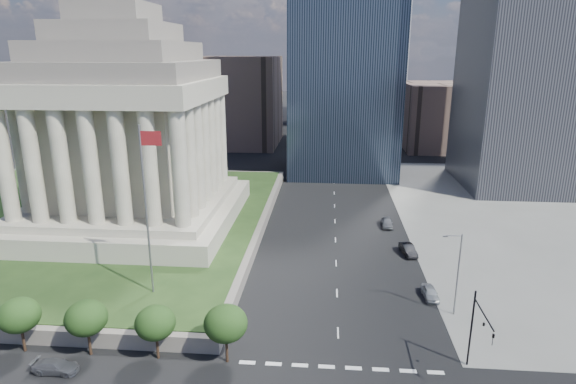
# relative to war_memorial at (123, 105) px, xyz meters

# --- Properties ---
(ground) EXTENTS (500.00, 500.00, 0.00)m
(ground) POSITION_rel_war_memorial_xyz_m (34.00, 52.00, -21.40)
(ground) COLOR black
(ground) RESTS_ON ground
(plaza_terrace) EXTENTS (66.00, 70.00, 1.80)m
(plaza_terrace) POSITION_rel_war_memorial_xyz_m (-11.00, 2.00, -20.50)
(plaza_terrace) COLOR slate
(plaza_terrace) RESTS_ON ground
(plaza_lawn) EXTENTS (64.00, 68.00, 0.10)m
(plaza_lawn) POSITION_rel_war_memorial_xyz_m (-11.00, 2.00, -19.55)
(plaza_lawn) COLOR #1F3515
(plaza_lawn) RESTS_ON plaza_terrace
(war_memorial) EXTENTS (34.00, 34.00, 39.00)m
(war_memorial) POSITION_rel_war_memorial_xyz_m (0.00, 0.00, 0.00)
(war_memorial) COLOR gray
(war_memorial) RESTS_ON plaza_lawn
(flagpole) EXTENTS (2.52, 0.24, 20.00)m
(flagpole) POSITION_rel_war_memorial_xyz_m (12.17, -24.00, -8.29)
(flagpole) COLOR slate
(flagpole) RESTS_ON plaza_lawn
(midrise_glass) EXTENTS (26.00, 26.00, 60.00)m
(midrise_glass) POSITION_rel_war_memorial_xyz_m (36.00, 47.00, 8.60)
(midrise_glass) COLOR black
(midrise_glass) RESTS_ON ground
(building_filler_ne) EXTENTS (20.00, 30.00, 20.00)m
(building_filler_ne) POSITION_rel_war_memorial_xyz_m (66.00, 82.00, -11.40)
(building_filler_ne) COLOR brown
(building_filler_ne) RESTS_ON ground
(building_filler_nw) EXTENTS (24.00, 30.00, 28.00)m
(building_filler_nw) POSITION_rel_war_memorial_xyz_m (4.00, 82.00, -7.40)
(building_filler_nw) COLOR brown
(building_filler_nw) RESTS_ON ground
(traffic_signal_ne) EXTENTS (0.30, 5.74, 8.00)m
(traffic_signal_ne) POSITION_rel_war_memorial_xyz_m (46.50, -34.30, -16.15)
(traffic_signal_ne) COLOR black
(traffic_signal_ne) RESTS_ON ground
(street_lamp_north) EXTENTS (2.13, 0.22, 10.00)m
(street_lamp_north) POSITION_rel_war_memorial_xyz_m (47.33, -23.00, -15.74)
(street_lamp_north) COLOR slate
(street_lamp_north) RESTS_ON ground
(suv_grey) EXTENTS (1.80, 4.39, 1.27)m
(suv_grey) POSITION_rel_war_memorial_xyz_m (7.05, -37.00, -20.76)
(suv_grey) COLOR #4F5056
(suv_grey) RESTS_ON ground
(parked_sedan_near) EXTENTS (4.21, 1.88, 1.41)m
(parked_sedan_near) POSITION_rel_war_memorial_xyz_m (45.50, -19.22, -20.70)
(parked_sedan_near) COLOR #95999D
(parked_sedan_near) RESTS_ON ground
(parked_sedan_mid) EXTENTS (4.86, 2.39, 1.53)m
(parked_sedan_mid) POSITION_rel_war_memorial_xyz_m (44.84, -5.92, -20.63)
(parked_sedan_mid) COLOR black
(parked_sedan_mid) RESTS_ON ground
(parked_sedan_far) EXTENTS (1.93, 4.63, 1.57)m
(parked_sedan_far) POSITION_rel_war_memorial_xyz_m (43.00, 5.95, -20.62)
(parked_sedan_far) COLOR #575A5E
(parked_sedan_far) RESTS_ON ground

